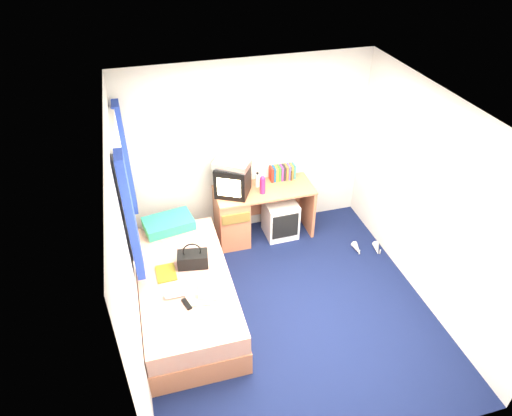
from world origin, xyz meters
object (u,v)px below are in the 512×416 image
object	(u,v)px
picture_frame	(291,174)
aerosol_can	(257,180)
storage_cube	(280,218)
colour_swatch_fan	(200,304)
pink_water_bottle	(263,186)
handbag	(193,259)
white_heels	(367,249)
crt_tv	(233,180)
vcr	(232,163)
bed	(186,294)
magazine	(166,273)
pillow	(169,224)
desk	(244,213)
water_bottle	(175,294)
remote_control	(187,304)
towel	(213,289)

from	to	relation	value
picture_frame	aerosol_can	xyz separation A→B (m)	(-0.50, -0.07, 0.03)
storage_cube	colour_swatch_fan	xyz separation A→B (m)	(-1.36, -1.52, 0.28)
pink_water_bottle	handbag	distance (m)	1.40
colour_swatch_fan	white_heels	world-z (taller)	colour_swatch_fan
crt_tv	vcr	size ratio (longest dim) A/B	1.21
bed	white_heels	size ratio (longest dim) A/B	5.23
magazine	vcr	bearing A→B (deg)	46.10
pillow	colour_swatch_fan	world-z (taller)	pillow
bed	pillow	size ratio (longest dim) A/B	3.41
desk	pillow	bearing A→B (deg)	-167.13
picture_frame	water_bottle	world-z (taller)	picture_frame
colour_swatch_fan	bed	bearing A→B (deg)	102.30
crt_tv	colour_swatch_fan	distance (m)	1.79
pillow	colour_swatch_fan	size ratio (longest dim) A/B	2.67
storage_cube	white_heels	xyz separation A→B (m)	(1.00, -0.68, -0.22)
magazine	colour_swatch_fan	bearing A→B (deg)	-62.78
bed	storage_cube	world-z (taller)	bed
picture_frame	aerosol_can	bearing A→B (deg)	-154.91
water_bottle	colour_swatch_fan	world-z (taller)	water_bottle
handbag	remote_control	xyz separation A→B (m)	(-0.16, -0.57, -0.08)
picture_frame	white_heels	size ratio (longest dim) A/B	0.37
white_heels	colour_swatch_fan	bearing A→B (deg)	-160.49
desk	handbag	bearing A→B (deg)	-130.17
handbag	towel	size ratio (longest dim) A/B	1.32
remote_control	white_heels	distance (m)	2.67
towel	remote_control	distance (m)	0.31
water_bottle	white_heels	world-z (taller)	water_bottle
picture_frame	colour_swatch_fan	size ratio (longest dim) A/B	0.64
handbag	pillow	bearing A→B (deg)	112.71
bed	pillow	distance (m)	0.97
pink_water_bottle	white_heels	distance (m)	1.65
bed	crt_tv	size ratio (longest dim) A/B	3.79
crt_tv	remote_control	world-z (taller)	crt_tv
magazine	picture_frame	bearing A→B (deg)	32.73
bed	colour_swatch_fan	distance (m)	0.53
magazine	remote_control	xyz separation A→B (m)	(0.15, -0.51, 0.00)
crt_tv	white_heels	bearing A→B (deg)	3.57
bed	aerosol_can	bearing A→B (deg)	46.07
pink_water_bottle	water_bottle	xyz separation A→B (m)	(-1.32, -1.32, -0.29)
colour_swatch_fan	pink_water_bottle	bearing A→B (deg)	53.65
picture_frame	pink_water_bottle	size ratio (longest dim) A/B	0.63
pillow	white_heels	distance (m)	2.63
aerosol_can	vcr	bearing A→B (deg)	-169.17
desk	vcr	size ratio (longest dim) A/B	2.98
aerosol_can	remote_control	bearing A→B (deg)	-126.46
crt_tv	handbag	size ratio (longest dim) A/B	1.47
remote_control	white_heels	xyz separation A→B (m)	(2.49, 0.81, -0.51)
vcr	desk	bearing A→B (deg)	31.02
pink_water_bottle	vcr	bearing A→B (deg)	164.36
water_bottle	vcr	bearing A→B (deg)	56.14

